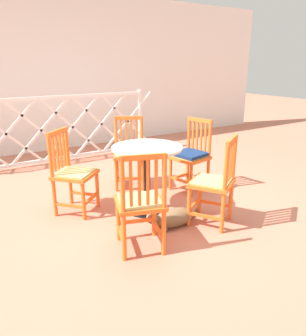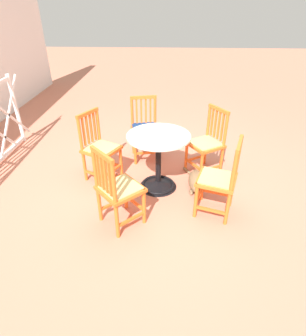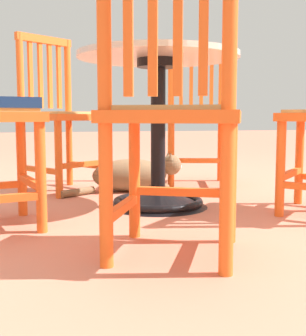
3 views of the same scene
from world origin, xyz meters
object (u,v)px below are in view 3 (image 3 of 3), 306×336
object	(u,v)px
orange_chair_at_corner	(197,117)
orange_chair_facing_out	(173,116)
tabby_cat	(136,175)
cafe_table	(158,148)
orange_chair_near_fence	(61,117)

from	to	relation	value
orange_chair_at_corner	orange_chair_facing_out	world-z (taller)	same
orange_chair_facing_out	tabby_cat	world-z (taller)	orange_chair_facing_out
orange_chair_facing_out	cafe_table	bearing A→B (deg)	-103.94
orange_chair_near_fence	orange_chair_facing_out	xyz separation A→B (m)	(-0.21, 1.40, 0.00)
cafe_table	tabby_cat	size ratio (longest dim) A/B	1.03
cafe_table	orange_chair_near_fence	distance (m)	0.77
orange_chair_near_fence	orange_chair_facing_out	distance (m)	1.42
orange_chair_near_fence	tabby_cat	xyz separation A→B (m)	(-0.42, 0.15, -0.34)
orange_chair_near_fence	orange_chair_facing_out	size ratio (longest dim) A/B	1.00
orange_chair_at_corner	cafe_table	bearing A→B (deg)	54.81
cafe_table	orange_chair_at_corner	world-z (taller)	orange_chair_at_corner
orange_chair_at_corner	tabby_cat	world-z (taller)	orange_chair_at_corner
orange_chair_at_corner	tabby_cat	size ratio (longest dim) A/B	1.24
orange_chair_at_corner	orange_chair_near_fence	bearing A→B (deg)	2.24
cafe_table	orange_chair_facing_out	bearing A→B (deg)	76.06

